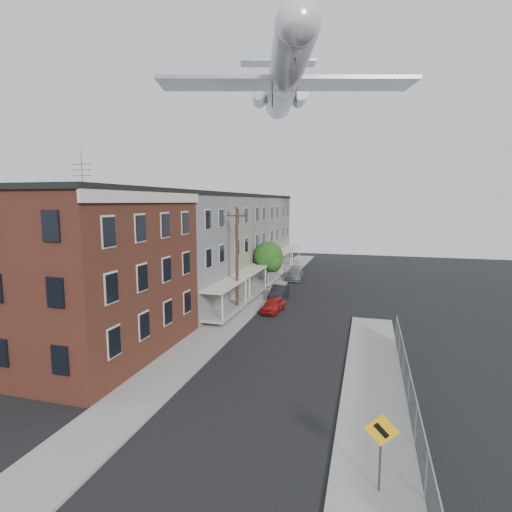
# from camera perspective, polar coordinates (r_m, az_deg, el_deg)

# --- Properties ---
(ground) EXTENTS (120.00, 120.00, 0.00)m
(ground) POSITION_cam_1_polar(r_m,az_deg,el_deg) (17.20, -4.13, -25.59)
(ground) COLOR black
(ground) RESTS_ON ground
(sidewalk_left) EXTENTS (3.00, 62.00, 0.12)m
(sidewalk_left) POSITION_cam_1_polar(r_m,az_deg,el_deg) (40.03, 0.19, -5.81)
(sidewalk_left) COLOR gray
(sidewalk_left) RESTS_ON ground
(sidewalk_right) EXTENTS (3.00, 26.00, 0.12)m
(sidewalk_right) POSITION_cam_1_polar(r_m,az_deg,el_deg) (21.63, 16.44, -18.30)
(sidewalk_right) COLOR gray
(sidewalk_right) RESTS_ON ground
(curb_left) EXTENTS (0.15, 62.00, 0.14)m
(curb_left) POSITION_cam_1_polar(r_m,az_deg,el_deg) (39.68, 2.22, -5.93)
(curb_left) COLOR gray
(curb_left) RESTS_ON ground
(curb_right) EXTENTS (0.15, 26.00, 0.14)m
(curb_right) POSITION_cam_1_polar(r_m,az_deg,el_deg) (21.64, 12.40, -18.12)
(curb_right) COLOR gray
(curb_right) RESTS_ON ground
(corner_building) EXTENTS (10.31, 12.30, 12.15)m
(corner_building) POSITION_cam_1_polar(r_m,az_deg,el_deg) (26.94, -23.53, -2.05)
(corner_building) COLOR #3B1712
(corner_building) RESTS_ON ground
(row_house_a) EXTENTS (11.98, 7.00, 10.30)m
(row_house_a) POSITION_cam_1_polar(r_m,az_deg,el_deg) (34.70, -13.55, 0.39)
(row_house_a) COLOR #62625F
(row_house_a) RESTS_ON ground
(row_house_b) EXTENTS (11.98, 7.00, 10.30)m
(row_house_b) POSITION_cam_1_polar(r_m,az_deg,el_deg) (40.90, -8.75, 1.60)
(row_house_b) COLOR #706559
(row_house_b) RESTS_ON ground
(row_house_c) EXTENTS (11.98, 7.00, 10.30)m
(row_house_c) POSITION_cam_1_polar(r_m,az_deg,el_deg) (47.33, -5.23, 2.48)
(row_house_c) COLOR #62625F
(row_house_c) RESTS_ON ground
(row_house_d) EXTENTS (11.98, 7.00, 10.30)m
(row_house_d) POSITION_cam_1_polar(r_m,az_deg,el_deg) (53.89, -2.56, 3.15)
(row_house_d) COLOR #706559
(row_house_d) RESTS_ON ground
(row_house_e) EXTENTS (11.98, 7.00, 10.30)m
(row_house_e) POSITION_cam_1_polar(r_m,az_deg,el_deg) (60.56, -0.47, 3.66)
(row_house_e) COLOR #62625F
(row_house_e) RESTS_ON ground
(chainlink_fence) EXTENTS (0.06, 18.06, 1.90)m
(chainlink_fence) POSITION_cam_1_polar(r_m,az_deg,el_deg) (20.42, 20.97, -17.24)
(chainlink_fence) COLOR gray
(chainlink_fence) RESTS_ON ground
(warning_sign) EXTENTS (1.10, 0.11, 2.80)m
(warning_sign) POSITION_cam_1_polar(r_m,az_deg,el_deg) (14.58, 17.42, -23.87)
(warning_sign) COLOR #515156
(warning_sign) RESTS_ON ground
(utility_pole) EXTENTS (1.80, 0.26, 9.00)m
(utility_pole) POSITION_cam_1_polar(r_m,az_deg,el_deg) (33.55, -2.73, -0.44)
(utility_pole) COLOR black
(utility_pole) RESTS_ON ground
(street_tree) EXTENTS (3.22, 3.20, 5.20)m
(street_tree) POSITION_cam_1_polar(r_m,az_deg,el_deg) (43.07, 1.89, -0.26)
(street_tree) COLOR black
(street_tree) RESTS_ON ground
(car_near) EXTENTS (1.75, 3.65, 1.20)m
(car_near) POSITION_cam_1_polar(r_m,az_deg,el_deg) (34.75, 2.45, -7.00)
(car_near) COLOR #A41615
(car_near) RESTS_ON ground
(car_mid) EXTENTS (1.44, 4.05, 1.33)m
(car_mid) POSITION_cam_1_polar(r_m,az_deg,el_deg) (39.10, 3.30, -5.24)
(car_mid) COLOR black
(car_mid) RESTS_ON ground
(car_far) EXTENTS (2.22, 4.77, 1.35)m
(car_far) POSITION_cam_1_polar(r_m,az_deg,el_deg) (49.00, 5.48, -2.60)
(car_far) COLOR slate
(car_far) RESTS_ON ground
(airplane) EXTENTS (24.51, 28.03, 8.09)m
(airplane) POSITION_cam_1_polar(r_m,az_deg,el_deg) (44.03, 4.10, 23.95)
(airplane) COLOR silver
(airplane) RESTS_ON ground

